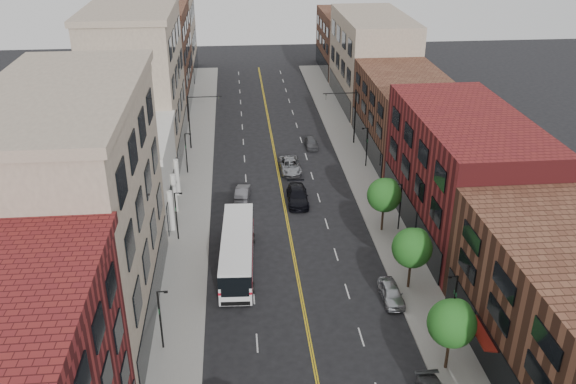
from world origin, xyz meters
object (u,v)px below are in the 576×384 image
object	(u,v)px
car_lane_a	(297,196)
car_lane_c	(311,143)
car_parked_far	(391,293)
car_lane_behind	(243,193)
car_lane_b	(290,166)
city_bus	(237,249)

from	to	relation	value
car_lane_a	car_lane_c	size ratio (longest dim) A/B	1.42
car_parked_far	car_lane_a	size ratio (longest dim) A/B	0.75
car_lane_c	car_lane_behind	bearing A→B (deg)	-122.65
car_lane_b	car_parked_far	bearing A→B (deg)	-79.50
city_bus	car_lane_c	world-z (taller)	city_bus
car_lane_a	car_lane_b	distance (m)	8.53
car_lane_a	car_parked_far	bearing A→B (deg)	-70.91
car_parked_far	car_lane_c	bearing A→B (deg)	92.81
car_lane_a	car_lane_c	xyz separation A→B (m)	(3.56, 16.10, -0.14)
car_lane_a	car_lane_behind	bearing A→B (deg)	166.42
car_lane_b	car_lane_c	world-z (taller)	car_lane_b
car_lane_c	city_bus	bearing A→B (deg)	-109.18
car_lane_behind	car_lane_b	bearing A→B (deg)	-123.94
car_lane_behind	car_lane_b	size ratio (longest dim) A/B	0.78
car_lane_a	car_lane_c	bearing A→B (deg)	79.03
car_parked_far	car_lane_c	distance (m)	34.78
car_parked_far	car_lane_a	distance (m)	19.52
car_lane_behind	car_lane_a	size ratio (longest dim) A/B	0.76
car_lane_a	car_lane_c	world-z (taller)	car_lane_a
car_lane_behind	car_lane_c	distance (m)	17.35
car_lane_b	city_bus	bearing A→B (deg)	-109.71
car_lane_c	car_lane_a	bearing A→B (deg)	-101.71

